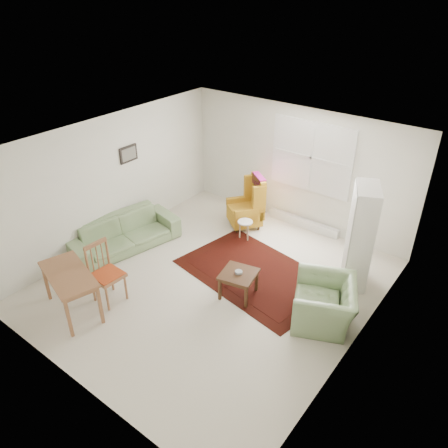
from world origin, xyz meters
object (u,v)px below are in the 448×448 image
Objects in this scene: wingback_chair at (245,202)px; stool at (245,230)px; armchair at (325,299)px; cabinet at (361,237)px; coffee_table at (238,284)px; desk_chair at (107,274)px; sofa at (123,228)px; desk at (72,292)px.

wingback_chair is 0.63m from stool.
cabinet is at bearing 156.70° from armchair.
desk_chair is at bearing -139.36° from coffee_table.
coffee_table is 0.54× the size of desk_chair.
desk_chair is at bearing -59.34° from wingback_chair.
sofa is at bearing -176.62° from coffee_table.
desk is (-3.21, -3.44, -0.54)m from cabinet.
sofa reaches higher than coffee_table.
cabinet reaches higher than desk_chair.
cabinet reaches higher than coffee_table.
armchair is at bearing 4.75° from wingback_chair.
armchair reaches higher than desk.
cabinet is 4.74m from desk.
wingback_chair is 2.02× the size of coffee_table.
sofa is 5.34× the size of stool.
wingback_chair reaches higher than desk.
stool is 0.22× the size of cabinet.
coffee_table is at bearing -74.26° from sofa.
sofa is 2.40m from stool.
sofa is 1.91× the size of wingback_chair.
cabinet is (1.37, 1.55, 0.68)m from coffee_table.
desk_chair is at bearing -160.24° from cabinet.
sofa is at bearing -86.60° from wingback_chair.
coffee_table is at bearing -58.43° from stool.
sofa reaches higher than stool.
cabinet is at bearing -54.58° from sofa.
sofa is 4.04m from armchair.
armchair is at bearing -113.93° from cabinet.
wingback_chair is (-2.63, 1.64, 0.16)m from armchair.
stool is 0.39× the size of desk_chair.
wingback_chair is 2.79× the size of stool.
sofa is 1.91m from desk.
stool is (1.69, 1.69, -0.23)m from sofa.
wingback_chair is 2.67m from cabinet.
armchair reaches higher than stool.
desk_chair is (-2.98, -1.68, 0.12)m from armchair.
desk is at bearing -104.75° from stool.
wingback_chair is at bearing 81.19° from desk.
sofa is 1.19× the size of cabinet.
sofa is 2.07× the size of desk_chair.
coffee_table reaches higher than stool.
armchair is at bearing 12.63° from coffee_table.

